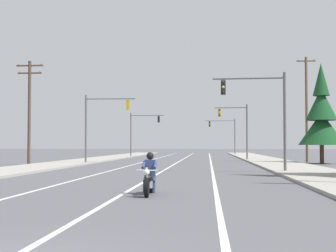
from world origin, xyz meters
name	(u,v)px	position (x,y,z in m)	size (l,w,h in m)	color
lane_stripe_center	(180,161)	(0.27, 45.00, 0.00)	(0.16, 100.00, 0.01)	beige
lane_stripe_left	(146,161)	(-3.21, 45.00, 0.00)	(0.16, 100.00, 0.01)	beige
lane_stripe_right	(211,161)	(3.51, 45.00, 0.00)	(0.16, 100.00, 0.01)	beige
sidewalk_kerb_right	(275,163)	(9.37, 40.00, 0.07)	(4.40, 110.00, 0.14)	#9E998E
sidewalk_kerb_left	(76,162)	(-9.37, 40.00, 0.07)	(4.40, 110.00, 0.14)	#9E998E
motorcycle_with_rider	(149,178)	(1.22, 10.47, 0.59)	(0.70, 2.19, 1.46)	black
traffic_signal_near_right	(264,107)	(6.67, 24.41, 4.07)	(4.50, 0.39, 6.20)	#56565B
traffic_signal_near_left	(100,119)	(-6.43, 37.19, 4.08)	(4.55, 0.42, 6.20)	#56565B
traffic_signal_mid_right	(238,124)	(6.54, 48.56, 4.02)	(3.64, 0.37, 6.20)	#56565B
traffic_signal_mid_left	(140,128)	(-6.22, 62.11, 4.09)	(4.69, 0.43, 6.20)	#56565B
traffic_signal_far_right	(226,131)	(6.35, 78.57, 4.12)	(5.17, 0.41, 6.20)	#56565B
utility_pole_left_near	(29,108)	(-12.09, 34.84, 4.86)	(2.37, 0.26, 8.95)	#4C3828
utility_pole_right_far	(307,108)	(12.96, 43.17, 5.40)	(1.87, 0.26, 10.43)	brown
conifer_tree_right_verge_far	(321,117)	(13.52, 39.31, 4.20)	(4.17, 4.17, 9.17)	#423023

